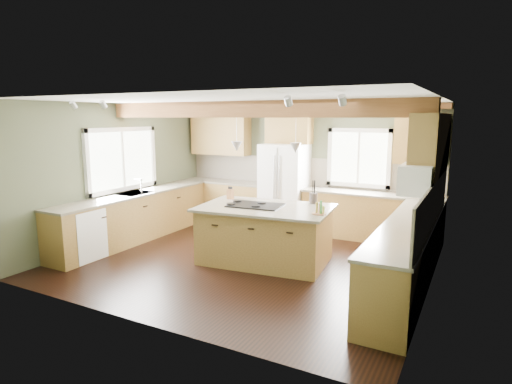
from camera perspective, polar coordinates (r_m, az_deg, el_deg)
The scene contains 37 objects.
floor at distance 7.20m, azimuth -1.10°, elevation -9.08°, with size 5.60×5.60×0.00m, color black.
ceiling at distance 6.81m, azimuth -1.17°, elevation 12.08°, with size 5.60×5.60×0.00m, color silver.
wall_back at distance 9.13m, azimuth 6.52°, elevation 3.32°, with size 5.60×5.60×0.00m, color #4B5039.
wall_left at distance 8.59m, azimuth -17.71°, elevation 2.49°, with size 5.00×5.00×0.00m, color #4B5039.
wall_right at distance 6.06m, azimuth 22.69°, elevation -0.79°, with size 5.00×5.00×0.00m, color #4B5039.
ceiling_beam at distance 6.89m, azimuth -0.76°, elevation 10.97°, with size 5.55×0.26×0.26m, color brown.
soffit_trim at distance 8.98m, azimuth 6.44°, elevation 11.14°, with size 5.55×0.20×0.10m, color brown.
backsplash_back at distance 9.13m, azimuth 6.48°, elevation 2.75°, with size 5.58×0.03×0.58m, color brown.
backsplash_right at distance 6.12m, azimuth 22.54°, elevation -1.53°, with size 0.03×3.70×0.58m, color brown.
base_cab_back_left at distance 9.80m, azimuth -4.02°, elevation -1.28°, with size 2.02×0.60×0.88m, color brown.
counter_back_left at distance 9.72m, azimuth -4.05°, elevation 1.38°, with size 2.06×0.64×0.04m, color #443D32.
base_cab_back_right at distance 8.56m, azimuth 14.99°, elevation -3.25°, with size 2.62×0.60×0.88m, color brown.
counter_back_right at distance 8.47m, azimuth 15.13°, elevation -0.22°, with size 2.66×0.64×0.04m, color #443D32.
base_cab_left at distance 8.56m, azimuth -15.75°, elevation -3.29°, with size 0.60×3.70×0.88m, color brown.
counter_left at distance 8.47m, azimuth -15.90°, elevation -0.26°, with size 0.64×3.74×0.04m, color #443D32.
base_cab_right at distance 6.34m, azimuth 19.49°, elevation -8.14°, with size 0.60×3.70×0.88m, color brown.
counter_right at distance 6.22m, azimuth 19.74°, elevation -4.11°, with size 0.64×3.74×0.04m, color #443D32.
upper_cab_back_left at distance 9.83m, azimuth -4.74°, elevation 7.62°, with size 1.40×0.35×0.90m, color brown.
upper_cab_over_fridge at distance 9.02m, azimuth 4.43°, elevation 8.69°, with size 0.96×0.35×0.70m, color brown.
upper_cab_right at distance 6.89m, azimuth 22.33°, elevation 5.90°, with size 0.35×2.20×0.90m, color brown.
upper_cab_back_corner at distance 8.34m, azimuth 21.12°, elevation 6.57°, with size 0.90×0.35×0.90m, color brown.
window_left at distance 8.58m, azimuth -17.46°, elevation 4.18°, with size 0.04×1.60×1.05m, color white.
window_back at distance 8.73m, azimuth 13.56°, elevation 4.45°, with size 1.10×0.04×1.00m, color white.
sink at distance 8.47m, azimuth -15.90°, elevation -0.22°, with size 0.50×0.65×0.03m, color #262628.
faucet at distance 8.33m, azimuth -15.05°, elevation 0.65°, with size 0.02×0.02×0.28m, color #B2B2B7.
dishwasher at distance 7.70m, azimuth -22.38°, elevation -5.22°, with size 0.60×0.60×0.84m, color white.
oven at distance 5.14m, azimuth 17.12°, elevation -12.44°, with size 0.60×0.72×0.84m, color white.
microwave at distance 5.99m, azimuth 20.72°, elevation 1.65°, with size 0.40×0.70×0.38m, color white.
pendant_left at distance 6.97m, azimuth -2.58°, elevation 6.10°, with size 0.18×0.18×0.16m, color #B2B2B7.
pendant_right at distance 6.63m, azimuth 5.30°, elevation 5.87°, with size 0.18×0.18×0.16m, color #B2B2B7.
refrigerator at distance 8.95m, azimuth 3.79°, elevation 0.64°, with size 0.90×0.74×1.80m, color white.
island at distance 7.03m, azimuth 1.21°, elevation -5.79°, with size 1.98×1.21×0.88m, color brown.
island_top at distance 6.92m, azimuth 1.23°, elevation -2.12°, with size 2.11×1.34×0.04m, color #443D32.
cooktop at distance 6.97m, azimuth -0.04°, elevation -1.78°, with size 0.86×0.57×0.02m, color black.
knife_block at distance 7.55m, azimuth -3.45°, elevation -0.26°, with size 0.11×0.08×0.18m, color brown.
utensil_crock at distance 7.22m, azimuth 7.65°, elevation -0.81°, with size 0.13×0.13×0.18m, color #37302C.
bottle_tray at distance 6.44m, azimuth 8.40°, elevation -2.07°, with size 0.21×0.21×0.20m, color brown, non-canonical shape.
Camera 1 is at (3.31, -5.94, 2.35)m, focal length 30.00 mm.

